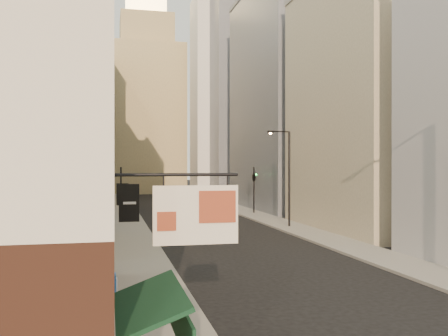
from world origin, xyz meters
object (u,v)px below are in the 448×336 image
(clock_tower, at_px, (146,102))
(streetlamp_mid, at_px, (287,173))
(traffic_light_left, at_px, (121,182))
(white_tower, at_px, (216,88))
(traffic_light_right, at_px, (254,177))

(clock_tower, height_order, streetlamp_mid, clock_tower)
(streetlamp_mid, bearing_deg, traffic_light_left, 132.11)
(white_tower, distance_m, streetlamp_mid, 47.75)
(traffic_light_left, bearing_deg, traffic_light_right, 179.54)
(white_tower, bearing_deg, streetlamp_mid, -94.82)
(streetlamp_mid, bearing_deg, clock_tower, 87.14)
(streetlamp_mid, xyz_separation_m, traffic_light_left, (-13.13, 10.32, -0.98))
(streetlamp_mid, height_order, traffic_light_right, streetlamp_mid)
(clock_tower, xyz_separation_m, streetlamp_mid, (7.17, -59.47, -13.09))
(streetlamp_mid, bearing_deg, traffic_light_right, 76.81)
(white_tower, distance_m, traffic_light_right, 36.61)
(traffic_light_left, xyz_separation_m, traffic_light_right, (13.87, 1.78, 0.32))
(white_tower, height_order, traffic_light_right, white_tower)
(clock_tower, bearing_deg, traffic_light_right, -80.54)
(traffic_light_left, relative_size, traffic_light_right, 1.00)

